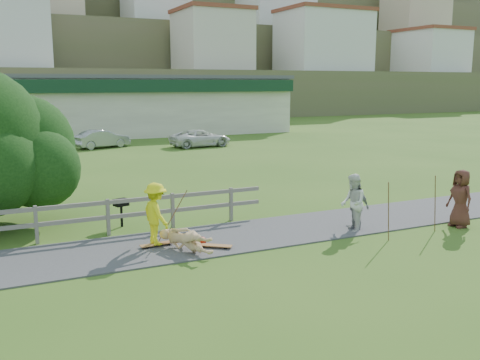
{
  "coord_description": "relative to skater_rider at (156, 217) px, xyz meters",
  "views": [
    {
      "loc": [
        -5.04,
        -12.24,
        4.48
      ],
      "look_at": [
        1.71,
        2.0,
        1.6
      ],
      "focal_mm": 40.0,
      "sensor_mm": 36.0,
      "label": 1
    }
  ],
  "objects": [
    {
      "name": "longboard_rider",
      "position": [
        0.0,
        0.0,
        -0.81
      ],
      "size": [
        0.95,
        0.32,
        0.1
      ],
      "primitive_type": null,
      "rotation": [
        0.0,
        0.0,
        0.1
      ],
      "color": "olive",
      "rests_on": "ground"
    },
    {
      "name": "fence",
      "position": [
        -3.56,
        1.78,
        -0.13
      ],
      "size": [
        15.05,
        0.1,
        1.1
      ],
      "color": "#605B54",
      "rests_on": "ground"
    },
    {
      "name": "longboard_fallen",
      "position": [
        1.4,
        -0.8,
        -0.8
      ],
      "size": [
        0.89,
        0.75,
        0.1
      ],
      "primitive_type": null,
      "rotation": [
        0.0,
        0.0,
        -0.64
      ],
      "color": "olive",
      "rests_on": "ground"
    },
    {
      "name": "bbq",
      "position": [
        -0.37,
        2.57,
        -0.41
      ],
      "size": [
        0.49,
        0.42,
        0.89
      ],
      "primitive_type": null,
      "rotation": [
        0.0,
        0.0,
        0.31
      ],
      "color": "black",
      "rests_on": "ground"
    },
    {
      "name": "strip_mall",
      "position": [
        5.06,
        33.42,
        1.72
      ],
      "size": [
        32.5,
        10.75,
        5.1
      ],
      "color": "#BCB7A5",
      "rests_on": "ground"
    },
    {
      "name": "pole_spec_right",
      "position": [
        8.11,
        -2.04,
        0.01
      ],
      "size": [
        0.03,
        0.03,
        1.74
      ],
      "primitive_type": "cylinder",
      "color": "brown",
      "rests_on": "ground"
    },
    {
      "name": "spectator_c",
      "position": [
        9.24,
        -1.97,
        0.06
      ],
      "size": [
        0.6,
        0.9,
        1.82
      ],
      "primitive_type": "imported",
      "rotation": [
        0.0,
        0.0,
        4.7
      ],
      "color": "#512820",
      "rests_on": "ground"
    },
    {
      "name": "hillside",
      "position": [
        1.06,
        89.79,
        13.56
      ],
      "size": [
        220.0,
        67.0,
        47.5
      ],
      "color": "#596139",
      "rests_on": "ground"
    },
    {
      "name": "spectator_a",
      "position": [
        5.88,
        -0.95,
        0.03
      ],
      "size": [
        0.97,
        1.06,
        1.77
      ],
      "primitive_type": "imported",
      "rotation": [
        0.0,
        0.0,
        4.27
      ],
      "color": "silver",
      "rests_on": "ground"
    },
    {
      "name": "car_silver",
      "position": [
        3.15,
        23.7,
        -0.23
      ],
      "size": [
        4.04,
        2.39,
        1.26
      ],
      "primitive_type": "imported",
      "rotation": [
        0.0,
        0.0,
        1.87
      ],
      "color": "#979A9E",
      "rests_on": "ground"
    },
    {
      "name": "spectator_b",
      "position": [
        6.05,
        -0.88,
        -0.09
      ],
      "size": [
        0.62,
        0.97,
        1.54
      ],
      "primitive_type": "imported",
      "rotation": [
        0.0,
        0.0,
        5.01
      ],
      "color": "gray",
      "rests_on": "ground"
    },
    {
      "name": "pole_spec_left",
      "position": [
        6.17,
        -2.21,
        0.0
      ],
      "size": [
        0.03,
        0.03,
        1.72
      ],
      "primitive_type": "cylinder",
      "color": "brown",
      "rests_on": "ground"
    },
    {
      "name": "ground",
      "position": [
        1.06,
        -1.52,
        -0.86
      ],
      "size": [
        260.0,
        260.0,
        0.0
      ],
      "primitive_type": "plane",
      "color": "#375F1B",
      "rests_on": "ground"
    },
    {
      "name": "path",
      "position": [
        1.06,
        -0.02,
        -0.84
      ],
      "size": [
        34.0,
        3.0,
        0.04
      ],
      "primitive_type": "cube",
      "color": "#393A3C",
      "rests_on": "ground"
    },
    {
      "name": "pole_rider",
      "position": [
        0.6,
        0.4,
        -0.0
      ],
      "size": [
        0.03,
        0.03,
        1.71
      ],
      "primitive_type": "cylinder",
      "color": "brown",
      "rests_on": "ground"
    },
    {
      "name": "skater_fallen",
      "position": [
        0.6,
        -0.7,
        -0.52
      ],
      "size": [
        1.87,
        1.1,
        0.67
      ],
      "primitive_type": "imported",
      "rotation": [
        0.0,
        0.0,
        0.39
      ],
      "color": "tan",
      "rests_on": "ground"
    },
    {
      "name": "skater_rider",
      "position": [
        0.0,
        0.0,
        0.0
      ],
      "size": [
        0.83,
        1.2,
        1.71
      ],
      "primitive_type": "imported",
      "rotation": [
        0.0,
        0.0,
        1.75
      ],
      "color": "yellow",
      "rests_on": "ground"
    },
    {
      "name": "car_white",
      "position": [
        9.6,
        21.43,
        -0.25
      ],
      "size": [
        4.49,
        2.35,
        1.2
      ],
      "primitive_type": "imported",
      "rotation": [
        0.0,
        0.0,
        1.65
      ],
      "color": "silver",
      "rests_on": "ground"
    },
    {
      "name": "helmet",
      "position": [
        1.2,
        -0.35,
        -0.73
      ],
      "size": [
        0.25,
        0.25,
        0.25
      ],
      "primitive_type": "sphere",
      "color": "#A91909",
      "rests_on": "ground"
    }
  ]
}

